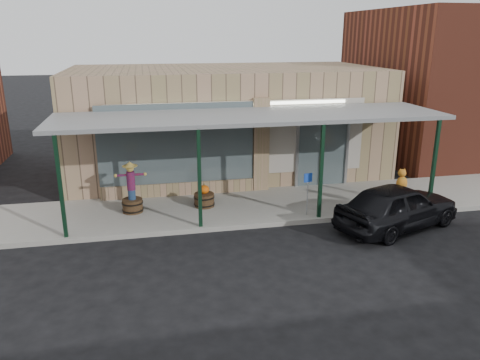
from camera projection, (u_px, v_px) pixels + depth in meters
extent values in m
plane|color=black|center=(282.00, 259.00, 11.89)|extent=(120.00, 120.00, 0.00)
cube|color=gray|center=(250.00, 207.00, 15.23)|extent=(40.00, 3.20, 0.15)
cube|color=#9C795F|center=(226.00, 121.00, 18.93)|extent=(12.00, 6.00, 4.20)
cube|color=#4F5D60|center=(177.00, 145.00, 15.62)|extent=(5.20, 0.06, 2.80)
cube|color=#4F5D60|center=(322.00, 149.00, 16.86)|extent=(1.80, 0.06, 2.80)
cube|color=#9C795F|center=(261.00, 147.00, 16.28)|extent=(0.55, 0.30, 3.40)
cube|color=#9C795F|center=(179.00, 189.00, 16.13)|extent=(5.20, 0.30, 0.50)
cube|color=#9F988D|center=(241.00, 139.00, 16.12)|extent=(9.00, 0.02, 2.60)
cube|color=white|center=(241.00, 104.00, 15.74)|extent=(7.50, 0.03, 0.10)
cube|color=slate|center=(251.00, 116.00, 14.34)|extent=(12.00, 3.00, 0.12)
cube|color=black|center=(61.00, 188.00, 12.38)|extent=(0.10, 0.10, 2.95)
cube|color=black|center=(200.00, 180.00, 13.09)|extent=(0.10, 0.10, 2.95)
cube|color=black|center=(321.00, 173.00, 13.78)|extent=(0.10, 0.10, 2.95)
cube|color=black|center=(434.00, 166.00, 14.49)|extent=(0.10, 0.10, 2.95)
cylinder|color=#43341A|center=(133.00, 206.00, 14.54)|extent=(0.71, 0.71, 0.42)
cylinder|color=navy|center=(132.00, 194.00, 14.43)|extent=(0.26, 0.26, 0.31)
cylinder|color=maroon|center=(131.00, 181.00, 14.30)|extent=(0.28, 0.28, 0.57)
sphere|color=gold|center=(130.00, 168.00, 14.18)|extent=(0.23, 0.23, 0.23)
cone|color=gold|center=(130.00, 164.00, 14.14)|extent=(0.38, 0.38, 0.15)
cylinder|color=#43341A|center=(204.00, 200.00, 15.02)|extent=(0.70, 0.70, 0.43)
ellipsoid|color=orange|center=(204.00, 189.00, 14.92)|extent=(0.34, 0.34, 0.28)
cylinder|color=#4C471E|center=(204.00, 185.00, 14.87)|extent=(0.04, 0.04, 0.06)
cylinder|color=gray|center=(307.00, 198.00, 14.22)|extent=(0.04, 0.04, 1.05)
cube|color=#1841B5|center=(308.00, 178.00, 14.02)|extent=(0.27, 0.07, 0.27)
imported|color=black|center=(398.00, 206.00, 13.58)|extent=(4.31, 2.90, 1.36)
ellipsoid|color=#C78523|center=(402.00, 183.00, 14.41)|extent=(0.35, 0.29, 0.45)
sphere|color=#C78523|center=(402.00, 173.00, 14.36)|extent=(0.25, 0.25, 0.25)
cylinder|color=#176A23|center=(402.00, 178.00, 14.35)|extent=(0.17, 0.17, 0.02)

